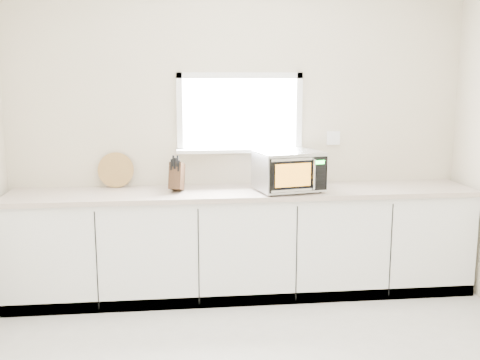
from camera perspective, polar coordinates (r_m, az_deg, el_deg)
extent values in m
cube|color=beige|center=(4.98, -0.04, 4.53)|extent=(4.00, 0.02, 2.70)
cube|color=white|center=(4.94, -0.02, 6.82)|extent=(1.00, 0.02, 0.60)
cube|color=white|center=(4.91, 0.07, 3.04)|extent=(1.12, 0.16, 0.03)
cube|color=white|center=(4.92, 0.00, 10.59)|extent=(1.10, 0.04, 0.05)
cube|color=white|center=(4.96, 0.00, 3.06)|extent=(1.10, 0.04, 0.05)
cube|color=white|center=(4.90, -6.16, 6.72)|extent=(0.05, 0.04, 0.70)
cube|color=white|center=(5.02, 6.01, 6.81)|extent=(0.05, 0.04, 0.70)
cube|color=white|center=(5.14, 9.46, 4.23)|extent=(0.12, 0.01, 0.12)
cube|color=white|center=(4.86, 0.37, -6.57)|extent=(3.92, 0.60, 0.88)
cube|color=#B8A698|center=(4.74, 0.39, -1.27)|extent=(3.92, 0.64, 0.04)
cylinder|color=black|center=(4.49, 3.17, -1.57)|extent=(0.02, 0.02, 0.02)
cylinder|color=black|center=(4.77, 1.79, -0.85)|extent=(0.02, 0.02, 0.02)
cylinder|color=black|center=(4.67, 8.15, -1.20)|extent=(0.02, 0.02, 0.02)
cylinder|color=black|center=(4.94, 6.53, -0.53)|extent=(0.02, 0.02, 0.02)
cube|color=#BBBDC3|center=(4.68, 4.96, 0.94)|extent=(0.59, 0.49, 0.31)
cube|color=black|center=(4.50, 5.99, 0.54)|extent=(0.49, 0.12, 0.27)
cube|color=orange|center=(4.47, 5.42, 0.49)|extent=(0.30, 0.07, 0.19)
cylinder|color=silver|center=(4.53, 7.56, 0.57)|extent=(0.02, 0.02, 0.24)
cube|color=black|center=(4.57, 8.03, 0.65)|extent=(0.12, 0.03, 0.27)
cube|color=#19FF33|center=(4.55, 8.09, 1.79)|extent=(0.09, 0.02, 0.03)
cube|color=silver|center=(4.66, 4.99, 2.88)|extent=(0.59, 0.49, 0.01)
cube|color=#3F2716|center=(4.69, -6.44, 0.39)|extent=(0.15, 0.23, 0.26)
cube|color=black|center=(4.63, -6.98, 1.56)|extent=(0.02, 0.05, 0.09)
cube|color=black|center=(4.62, -6.62, 1.68)|extent=(0.02, 0.05, 0.09)
cube|color=black|center=(4.62, -6.25, 1.42)|extent=(0.02, 0.05, 0.09)
cube|color=black|center=(4.62, -6.80, 1.93)|extent=(0.02, 0.05, 0.09)
cube|color=black|center=(4.61, -6.38, 1.92)|extent=(0.02, 0.05, 0.09)
cylinder|color=#A1733E|center=(4.95, -12.50, 1.00)|extent=(0.30, 0.07, 0.30)
cylinder|color=#BBBDC3|center=(4.79, 4.49, 0.20)|extent=(0.15, 0.15, 0.19)
cylinder|color=black|center=(4.77, 4.51, 1.56)|extent=(0.15, 0.15, 0.04)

